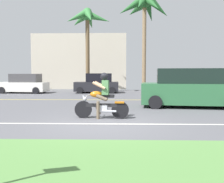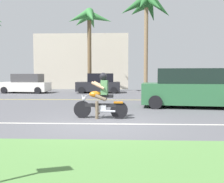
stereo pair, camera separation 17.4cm
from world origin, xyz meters
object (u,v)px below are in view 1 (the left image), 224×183
(parked_car_0, at_px, (24,84))
(palm_tree_1, at_px, (145,9))
(motorcyclist, at_px, (102,99))
(palm_tree_2, at_px, (87,22))
(suv_nearby, at_px, (191,88))
(parked_car_1, at_px, (97,84))

(parked_car_0, xyz_separation_m, palm_tree_1, (10.46, 1.08, 6.56))
(motorcyclist, bearing_deg, palm_tree_2, 99.35)
(motorcyclist, xyz_separation_m, palm_tree_2, (-2.25, 13.68, 5.58))
(palm_tree_1, height_order, palm_tree_2, palm_tree_1)
(parked_car_0, bearing_deg, palm_tree_1, 5.90)
(suv_nearby, bearing_deg, motorcyclist, -140.98)
(palm_tree_2, bearing_deg, parked_car_0, -166.54)
(suv_nearby, relative_size, palm_tree_2, 0.67)
(suv_nearby, xyz_separation_m, parked_car_1, (-5.47, 9.46, -0.14))
(motorcyclist, height_order, parked_car_1, parked_car_1)
(parked_car_1, xyz_separation_m, palm_tree_1, (4.13, 0.63, 6.55))
(suv_nearby, relative_size, parked_car_0, 1.19)
(suv_nearby, bearing_deg, parked_car_1, 120.02)
(parked_car_1, bearing_deg, palm_tree_1, 8.62)
(suv_nearby, height_order, parked_car_0, suv_nearby)
(palm_tree_1, bearing_deg, motorcyclist, -101.92)
(parked_car_1, bearing_deg, motorcyclist, -84.27)
(motorcyclist, xyz_separation_m, parked_car_0, (-7.61, 12.39, 0.06))
(parked_car_1, distance_m, palm_tree_1, 7.77)
(motorcyclist, xyz_separation_m, palm_tree_1, (2.84, 13.47, 6.62))
(parked_car_0, relative_size, palm_tree_1, 0.48)
(motorcyclist, relative_size, palm_tree_1, 0.23)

